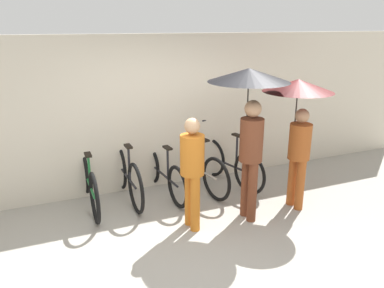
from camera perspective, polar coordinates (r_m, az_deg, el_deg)
name	(u,v)px	position (r m, az deg, el deg)	size (l,w,h in m)	color
ground_plane	(209,250)	(4.83, 2.59, -15.87)	(30.00, 30.00, 0.00)	#9E998E
back_wall	(154,113)	(6.23, -5.79, 4.68)	(10.89, 0.12, 2.54)	beige
parked_bicycle_0	(89,182)	(5.91, -15.42, -5.66)	(0.44, 1.81, 1.10)	black
parked_bicycle_1	(127,176)	(6.00, -9.86, -4.76)	(0.44, 1.73, 1.10)	black
parked_bicycle_2	(163,174)	(6.13, -4.41, -4.53)	(0.44, 1.72, 0.96)	black
parked_bicycle_3	(197,168)	(6.28, 0.81, -3.66)	(0.51, 1.73, 1.07)	black
parked_bicycle_4	(229,164)	(6.50, 5.68, -3.01)	(0.57, 1.64, 1.08)	black
pedestrian_leading	(192,166)	(4.91, 0.03, -3.41)	(0.32, 0.32, 1.55)	#C66B1E
pedestrian_center	(250,100)	(5.08, 8.76, 6.64)	(1.10, 1.10, 2.13)	brown
pedestrian_trailing	(298,107)	(5.61, 15.91, 5.37)	(1.01, 1.01, 1.93)	#9E4C1E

